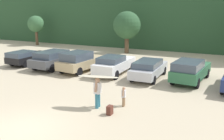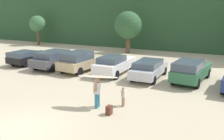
{
  "view_description": "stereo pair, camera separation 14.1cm",
  "coord_description": "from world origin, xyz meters",
  "px_view_note": "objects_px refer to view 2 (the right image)",
  "views": [
    {
      "loc": [
        8.01,
        -7.88,
        5.16
      ],
      "look_at": [
        1.22,
        6.49,
        1.35
      ],
      "focal_mm": 42.58,
      "sensor_mm": 36.0,
      "label": 1
    },
    {
      "loc": [
        8.13,
        -7.82,
        5.16
      ],
      "look_at": [
        1.22,
        6.49,
        1.35
      ],
      "focal_mm": 42.58,
      "sensor_mm": 36.0,
      "label": 2
    }
  ],
  "objects_px": {
    "parked_car_dark_gray": "(55,58)",
    "surfboard_cream": "(98,77)",
    "parked_car_black": "(29,57)",
    "person_child": "(123,95)",
    "backpack_dropped": "(109,110)",
    "parked_car_tan": "(81,61)",
    "parked_car_silver": "(149,69)",
    "person_adult": "(97,91)",
    "parked_car_white": "(115,64)",
    "parked_car_forest_green": "(191,70)"
  },
  "relations": [
    {
      "from": "parked_car_black",
      "to": "parked_car_silver",
      "type": "xyz_separation_m",
      "value": [
        11.5,
        -0.06,
        0.05
      ]
    },
    {
      "from": "parked_car_black",
      "to": "parked_car_forest_green",
      "type": "bearing_deg",
      "value": -86.92
    },
    {
      "from": "parked_car_white",
      "to": "parked_car_black",
      "type": "bearing_deg",
      "value": 89.91
    },
    {
      "from": "parked_car_forest_green",
      "to": "parked_car_tan",
      "type": "bearing_deg",
      "value": 99.27
    },
    {
      "from": "parked_car_dark_gray",
      "to": "person_child",
      "type": "relative_size",
      "value": 4.53
    },
    {
      "from": "parked_car_black",
      "to": "person_adult",
      "type": "relative_size",
      "value": 2.78
    },
    {
      "from": "parked_car_dark_gray",
      "to": "parked_car_silver",
      "type": "bearing_deg",
      "value": -87.0
    },
    {
      "from": "parked_car_dark_gray",
      "to": "person_adult",
      "type": "bearing_deg",
      "value": -128.43
    },
    {
      "from": "person_child",
      "to": "parked_car_tan",
      "type": "bearing_deg",
      "value": -51.78
    },
    {
      "from": "parked_car_tan",
      "to": "backpack_dropped",
      "type": "relative_size",
      "value": 10.23
    },
    {
      "from": "person_child",
      "to": "backpack_dropped",
      "type": "height_order",
      "value": "person_child"
    },
    {
      "from": "parked_car_silver",
      "to": "person_adult",
      "type": "height_order",
      "value": "person_adult"
    },
    {
      "from": "parked_car_tan",
      "to": "person_child",
      "type": "xyz_separation_m",
      "value": [
        6.24,
        -5.72,
        -0.25
      ]
    },
    {
      "from": "parked_car_dark_gray",
      "to": "parked_car_silver",
      "type": "height_order",
      "value": "parked_car_dark_gray"
    },
    {
      "from": "parked_car_black",
      "to": "parked_car_white",
      "type": "relative_size",
      "value": 0.97
    },
    {
      "from": "parked_car_dark_gray",
      "to": "parked_car_forest_green",
      "type": "xyz_separation_m",
      "value": [
        11.29,
        0.49,
        0.03
      ]
    },
    {
      "from": "parked_car_black",
      "to": "person_adult",
      "type": "distance_m",
      "value": 12.82
    },
    {
      "from": "person_adult",
      "to": "person_child",
      "type": "height_order",
      "value": "person_adult"
    },
    {
      "from": "parked_car_tan",
      "to": "parked_car_silver",
      "type": "xyz_separation_m",
      "value": [
        5.7,
        0.26,
        -0.11
      ]
    },
    {
      "from": "parked_car_white",
      "to": "parked_car_forest_green",
      "type": "xyz_separation_m",
      "value": [
        5.74,
        0.27,
        0.06
      ]
    },
    {
      "from": "parked_car_dark_gray",
      "to": "parked_car_forest_green",
      "type": "bearing_deg",
      "value": -85.63
    },
    {
      "from": "person_adult",
      "to": "person_child",
      "type": "xyz_separation_m",
      "value": [
        1.16,
        0.75,
        -0.32
      ]
    },
    {
      "from": "parked_car_dark_gray",
      "to": "person_child",
      "type": "distance_m",
      "value": 10.64
    },
    {
      "from": "person_adult",
      "to": "parked_car_dark_gray",
      "type": "bearing_deg",
      "value": -49.53
    },
    {
      "from": "parked_car_silver",
      "to": "person_child",
      "type": "relative_size",
      "value": 4.28
    },
    {
      "from": "parked_car_black",
      "to": "backpack_dropped",
      "type": "relative_size",
      "value": 10.01
    },
    {
      "from": "parked_car_white",
      "to": "person_child",
      "type": "relative_size",
      "value": 4.35
    },
    {
      "from": "parked_car_forest_green",
      "to": "backpack_dropped",
      "type": "distance_m",
      "value": 8.09
    },
    {
      "from": "parked_car_forest_green",
      "to": "person_adult",
      "type": "distance_m",
      "value": 7.9
    },
    {
      "from": "parked_car_silver",
      "to": "parked_car_tan",
      "type": "bearing_deg",
      "value": 91.8
    },
    {
      "from": "parked_car_black",
      "to": "backpack_dropped",
      "type": "bearing_deg",
      "value": -119.89
    },
    {
      "from": "parked_car_black",
      "to": "parked_car_dark_gray",
      "type": "relative_size",
      "value": 0.94
    },
    {
      "from": "parked_car_dark_gray",
      "to": "parked_car_tan",
      "type": "distance_m",
      "value": 2.67
    },
    {
      "from": "parked_car_silver",
      "to": "backpack_dropped",
      "type": "relative_size",
      "value": 10.12
    },
    {
      "from": "parked_car_tan",
      "to": "parked_car_silver",
      "type": "distance_m",
      "value": 5.71
    },
    {
      "from": "parked_car_tan",
      "to": "parked_car_forest_green",
      "type": "height_order",
      "value": "parked_car_tan"
    },
    {
      "from": "person_adult",
      "to": "surfboard_cream",
      "type": "bearing_deg",
      "value": -91.12
    },
    {
      "from": "parked_car_dark_gray",
      "to": "surfboard_cream",
      "type": "bearing_deg",
      "value": -127.99
    },
    {
      "from": "parked_car_dark_gray",
      "to": "parked_car_forest_green",
      "type": "height_order",
      "value": "parked_car_forest_green"
    },
    {
      "from": "parked_car_tan",
      "to": "surfboard_cream",
      "type": "bearing_deg",
      "value": -135.33
    },
    {
      "from": "parked_car_dark_gray",
      "to": "surfboard_cream",
      "type": "distance_m",
      "value": 10.1
    },
    {
      "from": "parked_car_tan",
      "to": "person_adult",
      "type": "height_order",
      "value": "parked_car_tan"
    },
    {
      "from": "parked_car_forest_green",
      "to": "person_adult",
      "type": "bearing_deg",
      "value": 158.73
    },
    {
      "from": "parked_car_forest_green",
      "to": "parked_car_white",
      "type": "bearing_deg",
      "value": 98.03
    },
    {
      "from": "parked_car_dark_gray",
      "to": "backpack_dropped",
      "type": "xyz_separation_m",
      "value": [
        8.73,
        -7.16,
        -0.6
      ]
    },
    {
      "from": "parked_car_black",
      "to": "parked_car_forest_green",
      "type": "distance_m",
      "value": 14.42
    },
    {
      "from": "parked_car_black",
      "to": "parked_car_tan",
      "type": "xyz_separation_m",
      "value": [
        5.79,
        -0.32,
        0.16
      ]
    },
    {
      "from": "surfboard_cream",
      "to": "person_child",
      "type": "bearing_deg",
      "value": -164.39
    },
    {
      "from": "backpack_dropped",
      "to": "parked_car_dark_gray",
      "type": "bearing_deg",
      "value": 140.65
    },
    {
      "from": "parked_car_white",
      "to": "person_child",
      "type": "xyz_separation_m",
      "value": [
        3.35,
        -6.05,
        -0.19
      ]
    }
  ]
}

